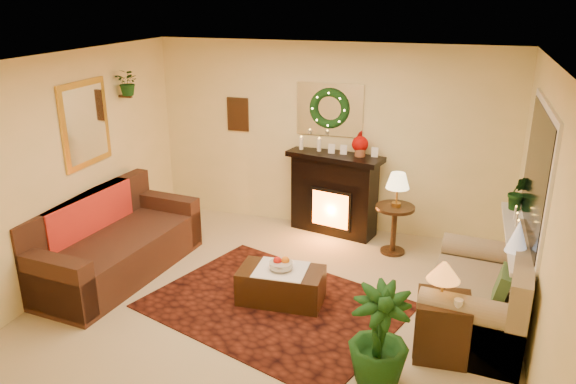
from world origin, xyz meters
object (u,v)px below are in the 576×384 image
(end_table_square, at_px, (442,329))
(coffee_table, at_px, (281,284))
(side_table_round, at_px, (394,229))
(loveseat, at_px, (479,289))
(fireplace, at_px, (334,195))
(sofa, at_px, (115,241))

(end_table_square, height_order, coffee_table, end_table_square)
(side_table_round, height_order, end_table_square, side_table_round)
(side_table_round, relative_size, end_table_square, 1.10)
(loveseat, relative_size, side_table_round, 2.48)
(fireplace, height_order, end_table_square, fireplace)
(fireplace, xyz_separation_m, side_table_round, (0.90, -0.44, -0.23))
(coffee_table, bearing_deg, sofa, 176.26)
(loveseat, bearing_deg, end_table_square, -111.57)
(end_table_square, bearing_deg, loveseat, 62.15)
(fireplace, relative_size, side_table_round, 1.81)
(end_table_square, relative_size, coffee_table, 0.65)
(loveseat, height_order, end_table_square, loveseat)
(loveseat, bearing_deg, sofa, -172.19)
(loveseat, xyz_separation_m, side_table_round, (-1.03, 1.48, -0.09))
(end_table_square, distance_m, coffee_table, 1.77)
(loveseat, height_order, coffee_table, loveseat)
(loveseat, height_order, side_table_round, loveseat)
(side_table_round, xyz_separation_m, coffee_table, (-1.00, -1.61, -0.12))
(loveseat, relative_size, coffee_table, 1.76)
(sofa, xyz_separation_m, side_table_round, (3.07, 1.59, -0.10))
(loveseat, distance_m, side_table_round, 1.80)
(coffee_table, bearing_deg, end_table_square, -18.00)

